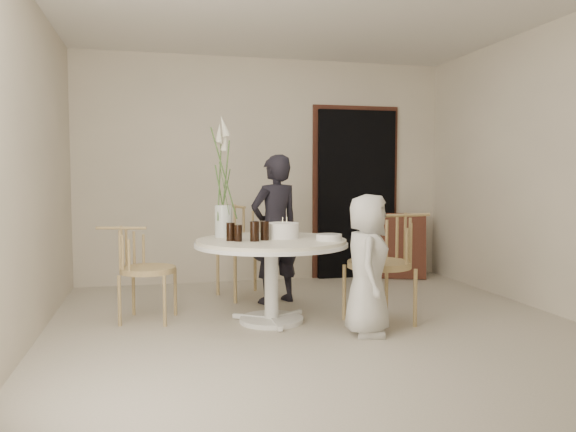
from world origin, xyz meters
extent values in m
plane|color=beige|center=(0.00, 0.00, 0.00)|extent=(4.50, 4.50, 0.00)
plane|color=silver|center=(0.00, 0.00, 2.70)|extent=(4.50, 4.50, 0.00)
plane|color=beige|center=(0.00, 2.25, 1.35)|extent=(4.50, 0.00, 4.50)
plane|color=beige|center=(0.00, -2.25, 1.35)|extent=(4.50, 0.00, 4.50)
plane|color=beige|center=(-2.25, 0.00, 1.35)|extent=(0.00, 4.50, 4.50)
plane|color=beige|center=(2.25, 0.00, 1.35)|extent=(0.00, 4.50, 4.50)
cube|color=black|center=(1.15, 2.19, 1.05)|extent=(1.00, 0.10, 2.10)
cube|color=#56271D|center=(1.15, 2.23, 1.11)|extent=(1.12, 0.03, 2.22)
cylinder|color=white|center=(-0.35, 0.25, 0.02)|extent=(0.56, 0.56, 0.04)
cylinder|color=white|center=(-0.35, 0.25, 0.34)|extent=(0.12, 0.12, 0.65)
cylinder|color=white|center=(-0.35, 0.25, 0.68)|extent=(1.33, 1.33, 0.03)
cylinder|color=white|center=(-0.35, 0.25, 0.71)|extent=(1.30, 1.30, 0.04)
cube|color=#56271D|center=(1.66, 1.95, 0.41)|extent=(0.64, 0.40, 0.82)
cylinder|color=tan|center=(-0.56, 1.05, 0.25)|extent=(0.03, 0.03, 0.50)
cylinder|color=tan|center=(-0.13, 1.18, 0.25)|extent=(0.03, 0.03, 0.50)
cylinder|color=tan|center=(-0.68, 1.48, 0.25)|extent=(0.03, 0.03, 0.50)
cylinder|color=tan|center=(-0.25, 1.61, 0.25)|extent=(0.03, 0.03, 0.50)
cylinder|color=tan|center=(-0.40, 1.33, 0.52)|extent=(0.56, 0.56, 0.06)
cylinder|color=tan|center=(0.29, 0.17, 0.25)|extent=(0.03, 0.03, 0.49)
cylinder|color=tan|center=(0.37, -0.27, 0.25)|extent=(0.03, 0.03, 0.49)
cylinder|color=tan|center=(0.73, 0.24, 0.25)|extent=(0.03, 0.03, 0.49)
cylinder|color=tan|center=(0.80, -0.19, 0.25)|extent=(0.03, 0.03, 0.49)
cylinder|color=tan|center=(0.55, -0.01, 0.52)|extent=(0.55, 0.55, 0.05)
cylinder|color=tan|center=(-1.26, 0.31, 0.22)|extent=(0.03, 0.03, 0.44)
cylinder|color=tan|center=(-1.16, 0.68, 0.22)|extent=(0.03, 0.03, 0.44)
cylinder|color=tan|center=(-1.64, 0.41, 0.22)|extent=(0.03, 0.03, 0.44)
cylinder|color=tan|center=(-1.53, 0.79, 0.22)|extent=(0.03, 0.03, 0.44)
cylinder|color=tan|center=(-1.40, 0.55, 0.45)|extent=(0.48, 0.48, 0.05)
imported|color=black|center=(-0.16, 0.99, 0.75)|extent=(0.64, 0.53, 1.49)
imported|color=silver|center=(0.32, -0.31, 0.57)|extent=(0.53, 0.64, 1.13)
cylinder|color=white|center=(-0.24, 0.31, 0.80)|extent=(0.28, 0.28, 0.14)
cylinder|color=beige|center=(-0.24, 0.31, 0.89)|extent=(0.01, 0.01, 0.05)
cylinder|color=beige|center=(-0.19, 0.34, 0.89)|extent=(0.01, 0.01, 0.05)
cylinder|color=black|center=(-0.52, 0.13, 0.81)|extent=(0.08, 0.08, 0.17)
cylinder|color=black|center=(-0.42, 0.19, 0.81)|extent=(0.10, 0.10, 0.16)
cylinder|color=black|center=(-0.71, 0.21, 0.81)|extent=(0.09, 0.09, 0.16)
cylinder|color=black|center=(-0.65, 0.15, 0.80)|extent=(0.08, 0.08, 0.14)
cylinder|color=white|center=(0.11, 0.03, 0.76)|extent=(0.29, 0.29, 0.05)
cylinder|color=silver|center=(-0.73, 0.52, 0.87)|extent=(0.15, 0.15, 0.29)
cylinder|color=#41682C|center=(-0.71, 0.54, 1.24)|extent=(0.01, 0.01, 0.72)
cone|color=beige|center=(-0.71, 0.54, 1.60)|extent=(0.07, 0.07, 0.19)
cylinder|color=#41682C|center=(-0.76, 0.54, 1.27)|extent=(0.01, 0.01, 0.78)
cone|color=beige|center=(-0.76, 0.54, 1.66)|extent=(0.07, 0.07, 0.19)
cylinder|color=#41682C|center=(-0.73, 0.49, 1.30)|extent=(0.01, 0.01, 0.85)
cone|color=beige|center=(-0.73, 0.49, 1.72)|extent=(0.07, 0.07, 0.19)
camera|label=1|loc=(-1.34, -4.49, 1.27)|focal=35.00mm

